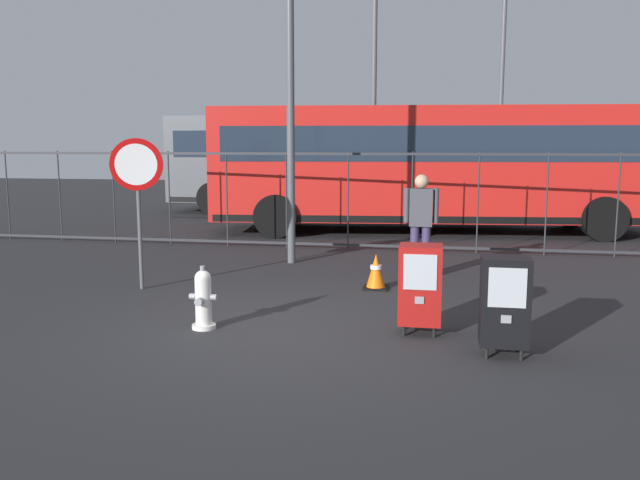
{
  "coord_description": "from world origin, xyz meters",
  "views": [
    {
      "loc": [
        1.82,
        -7.04,
        2.14
      ],
      "look_at": [
        0.3,
        1.2,
        0.9
      ],
      "focal_mm": 36.38,
      "sensor_mm": 36.0,
      "label": 1
    }
  ],
  "objects_px": {
    "fire_hydrant": "(203,299)",
    "newspaper_box_primary": "(420,284)",
    "traffic_cone": "(376,272)",
    "stop_sign": "(137,182)",
    "street_light_far_left": "(374,85)",
    "street_light_near_left": "(503,55)",
    "newspaper_box_secondary": "(505,301)",
    "pedestrian": "(421,220)",
    "bus_near": "(433,162)",
    "bus_far": "(339,158)"
  },
  "relations": [
    {
      "from": "newspaper_box_secondary",
      "to": "traffic_cone",
      "type": "bearing_deg",
      "value": 119.04
    },
    {
      "from": "fire_hydrant",
      "to": "bus_far",
      "type": "xyz_separation_m",
      "value": [
        -0.4,
        12.95,
        1.36
      ]
    },
    {
      "from": "traffic_cone",
      "to": "stop_sign",
      "type": "bearing_deg",
      "value": -169.23
    },
    {
      "from": "bus_far",
      "to": "pedestrian",
      "type": "bearing_deg",
      "value": -71.59
    },
    {
      "from": "fire_hydrant",
      "to": "bus_near",
      "type": "height_order",
      "value": "bus_near"
    },
    {
      "from": "fire_hydrant",
      "to": "street_light_near_left",
      "type": "height_order",
      "value": "street_light_near_left"
    },
    {
      "from": "stop_sign",
      "to": "fire_hydrant",
      "type": "bearing_deg",
      "value": -47.68
    },
    {
      "from": "fire_hydrant",
      "to": "stop_sign",
      "type": "relative_size",
      "value": 0.33
    },
    {
      "from": "newspaper_box_primary",
      "to": "bus_far",
      "type": "xyz_separation_m",
      "value": [
        -2.89,
        12.68,
        1.14
      ]
    },
    {
      "from": "bus_near",
      "to": "street_light_near_left",
      "type": "height_order",
      "value": "street_light_near_left"
    },
    {
      "from": "newspaper_box_primary",
      "to": "bus_far",
      "type": "height_order",
      "value": "bus_far"
    },
    {
      "from": "newspaper_box_secondary",
      "to": "street_light_far_left",
      "type": "xyz_separation_m",
      "value": [
        -2.48,
        11.17,
        3.15
      ]
    },
    {
      "from": "newspaper_box_primary",
      "to": "traffic_cone",
      "type": "height_order",
      "value": "newspaper_box_primary"
    },
    {
      "from": "newspaper_box_primary",
      "to": "street_light_far_left",
      "type": "relative_size",
      "value": 0.16
    },
    {
      "from": "pedestrian",
      "to": "traffic_cone",
      "type": "bearing_deg",
      "value": -125.53
    },
    {
      "from": "newspaper_box_primary",
      "to": "fire_hydrant",
      "type": "bearing_deg",
      "value": -173.85
    },
    {
      "from": "newspaper_box_secondary",
      "to": "bus_near",
      "type": "distance_m",
      "value": 9.49
    },
    {
      "from": "traffic_cone",
      "to": "bus_far",
      "type": "relative_size",
      "value": 0.05
    },
    {
      "from": "fire_hydrant",
      "to": "bus_near",
      "type": "relative_size",
      "value": 0.07
    },
    {
      "from": "pedestrian",
      "to": "street_light_far_left",
      "type": "xyz_separation_m",
      "value": [
        -1.53,
        7.45,
        2.77
      ]
    },
    {
      "from": "fire_hydrant",
      "to": "traffic_cone",
      "type": "xyz_separation_m",
      "value": [
        1.78,
        2.48,
        -0.09
      ]
    },
    {
      "from": "traffic_cone",
      "to": "bus_far",
      "type": "bearing_deg",
      "value": 101.75
    },
    {
      "from": "newspaper_box_primary",
      "to": "stop_sign",
      "type": "relative_size",
      "value": 0.46
    },
    {
      "from": "fire_hydrant",
      "to": "newspaper_box_secondary",
      "type": "distance_m",
      "value": 3.38
    },
    {
      "from": "bus_near",
      "to": "street_light_near_left",
      "type": "relative_size",
      "value": 1.29
    },
    {
      "from": "bus_near",
      "to": "bus_far",
      "type": "distance_m",
      "value": 4.89
    },
    {
      "from": "newspaper_box_primary",
      "to": "street_light_near_left",
      "type": "xyz_separation_m",
      "value": [
        1.92,
        13.12,
        4.17
      ]
    },
    {
      "from": "street_light_near_left",
      "to": "newspaper_box_primary",
      "type": "bearing_deg",
      "value": -98.33
    },
    {
      "from": "newspaper_box_primary",
      "to": "street_light_near_left",
      "type": "relative_size",
      "value": 0.12
    },
    {
      "from": "bus_near",
      "to": "street_light_far_left",
      "type": "distance_m",
      "value": 3.14
    },
    {
      "from": "bus_near",
      "to": "street_light_far_left",
      "type": "xyz_separation_m",
      "value": [
        -1.63,
        1.79,
        2.01
      ]
    },
    {
      "from": "pedestrian",
      "to": "bus_far",
      "type": "bearing_deg",
      "value": 106.26
    },
    {
      "from": "newspaper_box_secondary",
      "to": "bus_near",
      "type": "relative_size",
      "value": 0.1
    },
    {
      "from": "traffic_cone",
      "to": "street_light_near_left",
      "type": "relative_size",
      "value": 0.06
    },
    {
      "from": "newspaper_box_primary",
      "to": "bus_far",
      "type": "bearing_deg",
      "value": 102.85
    },
    {
      "from": "bus_far",
      "to": "street_light_near_left",
      "type": "distance_m",
      "value": 5.71
    },
    {
      "from": "fire_hydrant",
      "to": "newspaper_box_primary",
      "type": "xyz_separation_m",
      "value": [
        2.49,
        0.27,
        0.22
      ]
    },
    {
      "from": "fire_hydrant",
      "to": "traffic_cone",
      "type": "distance_m",
      "value": 3.05
    },
    {
      "from": "newspaper_box_primary",
      "to": "bus_near",
      "type": "height_order",
      "value": "bus_near"
    },
    {
      "from": "newspaper_box_primary",
      "to": "street_light_far_left",
      "type": "height_order",
      "value": "street_light_far_left"
    },
    {
      "from": "newspaper_box_primary",
      "to": "newspaper_box_secondary",
      "type": "distance_m",
      "value": 1.07
    },
    {
      "from": "stop_sign",
      "to": "pedestrian",
      "type": "distance_m",
      "value": 4.38
    },
    {
      "from": "bus_far",
      "to": "traffic_cone",
      "type": "bearing_deg",
      "value": -76.1
    },
    {
      "from": "stop_sign",
      "to": "street_light_far_left",
      "type": "height_order",
      "value": "street_light_far_left"
    },
    {
      "from": "traffic_cone",
      "to": "bus_near",
      "type": "bearing_deg",
      "value": 83.68
    },
    {
      "from": "newspaper_box_primary",
      "to": "pedestrian",
      "type": "height_order",
      "value": "pedestrian"
    },
    {
      "from": "traffic_cone",
      "to": "newspaper_box_primary",
      "type": "bearing_deg",
      "value": -72.06
    },
    {
      "from": "fire_hydrant",
      "to": "street_light_far_left",
      "type": "bearing_deg",
      "value": 85.38
    },
    {
      "from": "fire_hydrant",
      "to": "newspaper_box_primary",
      "type": "relative_size",
      "value": 0.73
    },
    {
      "from": "bus_far",
      "to": "street_light_far_left",
      "type": "bearing_deg",
      "value": -57.21
    }
  ]
}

